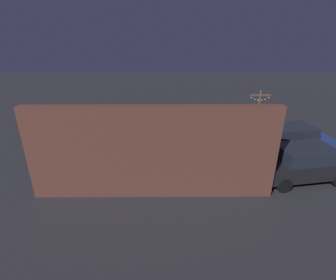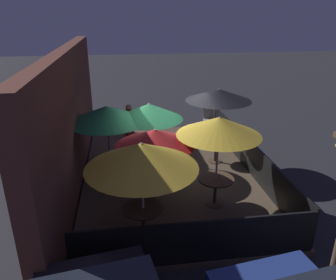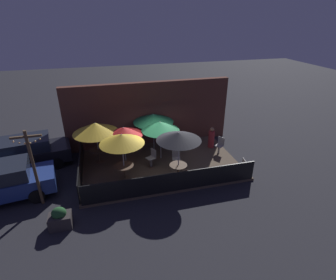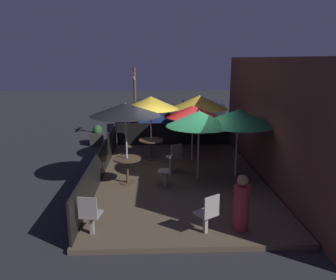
{
  "view_description": "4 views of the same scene",
  "coord_description": "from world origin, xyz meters",
  "px_view_note": "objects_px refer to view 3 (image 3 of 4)",
  "views": [
    {
      "loc": [
        -0.54,
        11.81,
        6.36
      ],
      "look_at": [
        -0.63,
        -0.03,
        1.26
      ],
      "focal_mm": 28.0,
      "sensor_mm": 36.0,
      "label": 1
    },
    {
      "loc": [
        -8.93,
        1.26,
        4.73
      ],
      "look_at": [
        0.15,
        -0.02,
        1.09
      ],
      "focal_mm": 35.0,
      "sensor_mm": 36.0,
      "label": 2
    },
    {
      "loc": [
        -2.63,
        -11.56,
        7.23
      ],
      "look_at": [
        0.47,
        0.22,
        1.32
      ],
      "focal_mm": 28.0,
      "sensor_mm": 36.0,
      "label": 3
    },
    {
      "loc": [
        9.73,
        -0.76,
        3.75
      ],
      "look_at": [
        0.02,
        -0.39,
        1.32
      ],
      "focal_mm": 35.0,
      "sensor_mm": 36.0,
      "label": 4
    }
  ],
  "objects_px": {
    "patio_chair_2": "(220,145)",
    "patron_0": "(211,138)",
    "patio_umbrella_1": "(95,128)",
    "parked_car_0": "(0,183)",
    "parked_car_1": "(27,152)",
    "patio_umbrella_2": "(179,137)",
    "patio_chair_1": "(176,157)",
    "patio_umbrella_4": "(160,126)",
    "patio_umbrella_3": "(123,131)",
    "dining_table_1": "(99,152)",
    "patio_chair_0": "(152,157)",
    "planter_box": "(60,219)",
    "patio_umbrella_0": "(122,139)",
    "dining_table_0": "(124,168)",
    "light_post": "(33,165)",
    "patio_chair_3": "(241,167)",
    "dining_table_2": "(178,168)",
    "patio_umbrella_5": "(153,118)"
  },
  "relations": [
    {
      "from": "patio_umbrella_1",
      "to": "patio_chair_0",
      "type": "xyz_separation_m",
      "value": [
        2.6,
        -1.12,
        -1.44
      ]
    },
    {
      "from": "patio_chair_3",
      "to": "light_post",
      "type": "bearing_deg",
      "value": 7.28
    },
    {
      "from": "patio_umbrella_1",
      "to": "patio_umbrella_2",
      "type": "xyz_separation_m",
      "value": [
        3.56,
        -2.58,
        0.26
      ]
    },
    {
      "from": "patio_umbrella_3",
      "to": "patio_umbrella_4",
      "type": "xyz_separation_m",
      "value": [
        1.89,
        -0.02,
        0.08
      ]
    },
    {
      "from": "patio_chair_1",
      "to": "light_post",
      "type": "bearing_deg",
      "value": -66.51
    },
    {
      "from": "dining_table_1",
      "to": "parked_car_0",
      "type": "relative_size",
      "value": 0.19
    },
    {
      "from": "planter_box",
      "to": "patio_umbrella_2",
      "type": "bearing_deg",
      "value": 18.84
    },
    {
      "from": "patio_chair_1",
      "to": "patio_chair_2",
      "type": "distance_m",
      "value": 2.86
    },
    {
      "from": "parked_car_0",
      "to": "dining_table_1",
      "type": "bearing_deg",
      "value": 17.53
    },
    {
      "from": "patio_umbrella_1",
      "to": "dining_table_0",
      "type": "bearing_deg",
      "value": -59.34
    },
    {
      "from": "patio_umbrella_0",
      "to": "dining_table_0",
      "type": "distance_m",
      "value": 1.52
    },
    {
      "from": "patio_umbrella_1",
      "to": "patio_umbrella_3",
      "type": "bearing_deg",
      "value": -16.69
    },
    {
      "from": "patio_chair_2",
      "to": "patron_0",
      "type": "xyz_separation_m",
      "value": [
        -0.19,
        0.75,
        0.07
      ]
    },
    {
      "from": "dining_table_0",
      "to": "planter_box",
      "type": "distance_m",
      "value": 3.6
    },
    {
      "from": "patio_umbrella_4",
      "to": "patio_chair_3",
      "type": "height_order",
      "value": "patio_umbrella_4"
    },
    {
      "from": "patio_umbrella_3",
      "to": "parked_car_0",
      "type": "relative_size",
      "value": 0.45
    },
    {
      "from": "patio_umbrella_1",
      "to": "parked_car_0",
      "type": "xyz_separation_m",
      "value": [
        -4.03,
        -1.96,
        -1.24
      ]
    },
    {
      "from": "light_post",
      "to": "patio_umbrella_0",
      "type": "bearing_deg",
      "value": 12.43
    },
    {
      "from": "patio_umbrella_3",
      "to": "light_post",
      "type": "xyz_separation_m",
      "value": [
        -3.76,
        -2.27,
        -0.03
      ]
    },
    {
      "from": "dining_table_1",
      "to": "patio_chair_1",
      "type": "distance_m",
      "value": 4.06
    },
    {
      "from": "patron_0",
      "to": "patio_chair_3",
      "type": "bearing_deg",
      "value": -117.83
    },
    {
      "from": "parked_car_1",
      "to": "patio_umbrella_2",
      "type": "bearing_deg",
      "value": -33.45
    },
    {
      "from": "dining_table_0",
      "to": "parked_car_1",
      "type": "xyz_separation_m",
      "value": [
        -4.64,
        2.53,
        0.15
      ]
    },
    {
      "from": "dining_table_2",
      "to": "patron_0",
      "type": "xyz_separation_m",
      "value": [
        2.82,
        2.69,
        -0.04
      ]
    },
    {
      "from": "patio_umbrella_0",
      "to": "patio_chair_3",
      "type": "bearing_deg",
      "value": -12.62
    },
    {
      "from": "patio_umbrella_3",
      "to": "patio_umbrella_4",
      "type": "height_order",
      "value": "patio_umbrella_4"
    },
    {
      "from": "patio_chair_0",
      "to": "patio_chair_2",
      "type": "xyz_separation_m",
      "value": [
        3.97,
        0.47,
        -0.03
      ]
    },
    {
      "from": "patio_umbrella_4",
      "to": "patio_umbrella_5",
      "type": "bearing_deg",
      "value": 96.02
    },
    {
      "from": "patio_chair_2",
      "to": "patio_chair_3",
      "type": "bearing_deg",
      "value": 56.44
    },
    {
      "from": "patio_umbrella_2",
      "to": "patio_umbrella_4",
      "type": "xyz_separation_m",
      "value": [
        -0.33,
        2.15,
        -0.34
      ]
    },
    {
      "from": "dining_table_1",
      "to": "patron_0",
      "type": "height_order",
      "value": "patron_0"
    },
    {
      "from": "patron_0",
      "to": "planter_box",
      "type": "distance_m",
      "value": 9.06
    },
    {
      "from": "patio_chair_0",
      "to": "patio_chair_1",
      "type": "distance_m",
      "value": 1.24
    },
    {
      "from": "dining_table_0",
      "to": "patio_chair_1",
      "type": "bearing_deg",
      "value": 10.44
    },
    {
      "from": "light_post",
      "to": "parked_car_0",
      "type": "height_order",
      "value": "light_post"
    },
    {
      "from": "parked_car_0",
      "to": "parked_car_1",
      "type": "distance_m",
      "value": 2.65
    },
    {
      "from": "patio_umbrella_5",
      "to": "dining_table_0",
      "type": "relative_size",
      "value": 2.5
    },
    {
      "from": "patio_umbrella_0",
      "to": "patio_umbrella_3",
      "type": "height_order",
      "value": "patio_umbrella_0"
    },
    {
      "from": "patio_umbrella_4",
      "to": "patio_chair_0",
      "type": "height_order",
      "value": "patio_umbrella_4"
    },
    {
      "from": "patio_umbrella_3",
      "to": "patio_umbrella_4",
      "type": "bearing_deg",
      "value": -0.71
    },
    {
      "from": "patio_chair_2",
      "to": "parked_car_0",
      "type": "xyz_separation_m",
      "value": [
        -10.61,
        -1.31,
        0.23
      ]
    },
    {
      "from": "patio_umbrella_3",
      "to": "dining_table_1",
      "type": "height_order",
      "value": "patio_umbrella_3"
    },
    {
      "from": "patio_chair_3",
      "to": "patron_0",
      "type": "xyz_separation_m",
      "value": [
        -0.15,
        3.21,
        0.07
      ]
    },
    {
      "from": "patio_chair_2",
      "to": "patio_chair_3",
      "type": "xyz_separation_m",
      "value": [
        -0.04,
        -2.46,
        0.0
      ]
    },
    {
      "from": "light_post",
      "to": "parked_car_0",
      "type": "bearing_deg",
      "value": 156.14
    },
    {
      "from": "patio_umbrella_0",
      "to": "patron_0",
      "type": "height_order",
      "value": "patio_umbrella_0"
    },
    {
      "from": "light_post",
      "to": "patio_chair_0",
      "type": "bearing_deg",
      "value": 17.2
    },
    {
      "from": "patio_chair_1",
      "to": "planter_box",
      "type": "bearing_deg",
      "value": -49.41
    },
    {
      "from": "dining_table_1",
      "to": "planter_box",
      "type": "relative_size",
      "value": 0.97
    },
    {
      "from": "dining_table_1",
      "to": "dining_table_2",
      "type": "xyz_separation_m",
      "value": [
        3.56,
        -2.58,
        0.0
      ]
    }
  ]
}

